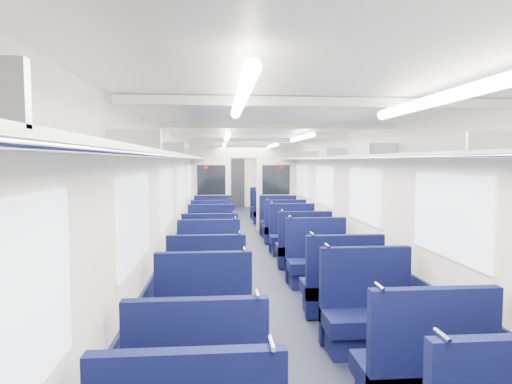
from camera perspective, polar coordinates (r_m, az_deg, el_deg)
floor at (r=9.13m, az=-0.56°, el=-7.98°), size 2.80×18.00×0.01m
ceiling at (r=8.94m, az=-0.57°, el=6.91°), size 2.80×18.00×0.01m
wall_left at (r=8.96m, az=-9.53°, el=-0.67°), size 0.02×18.00×2.35m
dado_left at (r=9.07m, az=-9.37°, el=-5.87°), size 0.03×17.90×0.70m
wall_right at (r=9.17m, az=8.18°, el=-0.55°), size 0.02×18.00×2.35m
dado_right at (r=9.27m, az=8.04°, el=-5.64°), size 0.03×17.90×0.70m
wall_far at (r=17.93m, az=-2.75°, el=1.76°), size 2.80×0.02×2.35m
luggage_rack_left at (r=8.92m, az=-8.39°, el=4.45°), size 0.36×17.40×0.18m
luggage_rack_right at (r=9.10m, az=7.09°, el=4.45°), size 0.36×17.40×0.18m
windows at (r=8.49m, az=-0.34°, el=0.78°), size 2.78×15.60×0.75m
ceiling_fittings at (r=8.68m, az=-0.44°, el=6.59°), size 2.70×16.06×0.11m
end_door at (r=17.88m, az=-2.74°, el=1.19°), size 0.75×0.06×2.00m
bulkhead at (r=11.78m, az=-1.61°, el=0.80°), size 2.80×0.10×2.35m
seat_5 at (r=3.71m, az=21.15°, el=-21.58°), size 0.95×0.52×1.06m
seat_6 at (r=4.37m, az=-6.91°, el=-17.25°), size 0.95×0.52×1.06m
seat_7 at (r=4.72m, az=14.57°, el=-15.72°), size 0.95×0.52×1.06m
seat_8 at (r=5.54m, az=-6.45°, el=-12.58°), size 0.95×0.52×1.06m
seat_9 at (r=5.61m, az=11.14°, el=-12.43°), size 0.95×0.52×1.06m
seat_10 at (r=6.61m, az=-6.19°, el=-9.82°), size 0.95×0.52×1.06m
seat_11 at (r=6.84m, az=8.04°, el=-9.35°), size 0.95×0.52×1.06m
seat_12 at (r=7.59m, az=-6.02°, el=-8.00°), size 0.95×0.52×1.06m
seat_13 at (r=7.90m, az=6.23°, el=-7.51°), size 0.95×0.52×1.06m
seat_14 at (r=8.85m, az=-5.86°, el=-6.25°), size 0.95×0.52×1.06m
seat_15 at (r=9.00m, az=4.82°, el=-6.06°), size 0.95×0.52×1.06m
seat_16 at (r=10.04m, az=-5.75°, el=-5.01°), size 0.95×0.52×1.06m
seat_17 at (r=10.11m, az=3.73°, el=-4.93°), size 0.95×0.52×1.06m
seat_18 at (r=11.04m, az=-5.67°, el=-4.17°), size 0.95×0.52×1.06m
seat_19 at (r=11.08m, az=2.96°, el=-4.13°), size 0.95×0.52×1.06m
seat_20 at (r=13.21m, az=-5.55°, el=-2.81°), size 0.95×0.52×1.06m
seat_21 at (r=13.18m, az=1.69°, el=-2.80°), size 0.95×0.52×1.06m
seat_22 at (r=14.37m, az=-5.50°, el=-2.24°), size 0.95×0.52×1.06m
seat_23 at (r=14.37m, az=1.14°, el=-2.23°), size 0.95×0.52×1.06m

